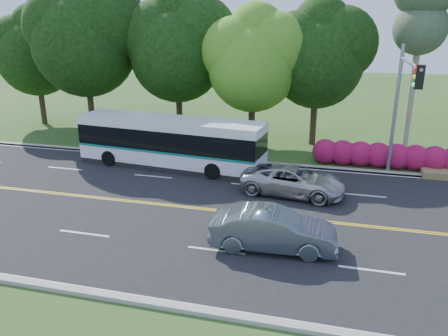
% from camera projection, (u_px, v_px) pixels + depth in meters
% --- Properties ---
extents(ground, '(120.00, 120.00, 0.00)m').
position_uv_depth(ground, '(248.00, 214.00, 19.30)').
color(ground, '#2B521B').
rests_on(ground, ground).
extents(road, '(60.00, 14.00, 0.02)m').
position_uv_depth(road, '(248.00, 214.00, 19.30)').
color(road, black).
rests_on(road, ground).
extents(curb_north, '(60.00, 0.30, 0.15)m').
position_uv_depth(curb_north, '(272.00, 164.00, 25.84)').
color(curb_north, '#A29E93').
rests_on(curb_north, ground).
extents(curb_south, '(60.00, 0.30, 0.15)m').
position_uv_depth(curb_south, '(200.00, 311.00, 12.72)').
color(curb_south, '#A29E93').
rests_on(curb_south, ground).
extents(grass_verge, '(60.00, 4.00, 0.10)m').
position_uv_depth(grass_verge, '(276.00, 155.00, 27.55)').
color(grass_verge, '#2B521B').
rests_on(grass_verge, ground).
extents(lane_markings, '(57.60, 13.82, 0.00)m').
position_uv_depth(lane_markings, '(246.00, 213.00, 19.32)').
color(lane_markings, gold).
rests_on(lane_markings, road).
extents(tree_row, '(44.70, 9.10, 13.84)m').
position_uv_depth(tree_row, '(210.00, 42.00, 29.50)').
color(tree_row, '#2E2014').
rests_on(tree_row, ground).
extents(bougainvillea_hedge, '(9.50, 2.25, 1.50)m').
position_uv_depth(bougainvillea_hedge, '(400.00, 158.00, 24.87)').
color(bougainvillea_hedge, maroon).
rests_on(bougainvillea_hedge, ground).
extents(traffic_signal, '(0.42, 6.10, 7.00)m').
position_uv_depth(traffic_signal, '(402.00, 95.00, 21.25)').
color(traffic_signal, gray).
rests_on(traffic_signal, ground).
extents(transit_bus, '(11.13, 3.57, 2.86)m').
position_uv_depth(transit_bus, '(170.00, 143.00, 25.06)').
color(transit_bus, white).
rests_on(transit_bus, road).
extents(sedan, '(4.74, 1.88, 1.53)m').
position_uv_depth(sedan, '(273.00, 230.00, 16.11)').
color(sedan, slate).
rests_on(sedan, road).
extents(suv, '(5.29, 2.92, 1.40)m').
position_uv_depth(suv, '(293.00, 180.00, 21.28)').
color(suv, '#B0B1B5').
rests_on(suv, road).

